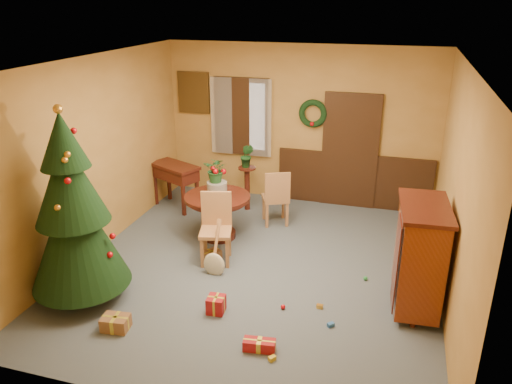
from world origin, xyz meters
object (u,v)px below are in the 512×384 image
at_px(dining_table, 218,208).
at_px(christmas_tree, 73,213).
at_px(writing_desk, 175,175).
at_px(sideboard, 419,254).
at_px(chair_near, 216,225).

relative_size(dining_table, christmas_tree, 0.41).
bearing_deg(dining_table, christmas_tree, -116.52).
height_order(christmas_tree, writing_desk, christmas_tree).
distance_m(christmas_tree, writing_desk, 3.13).
relative_size(christmas_tree, sideboard, 1.83).
relative_size(dining_table, writing_desk, 1.01).
height_order(dining_table, writing_desk, writing_desk).
bearing_deg(writing_desk, chair_near, -49.27).
height_order(dining_table, sideboard, sideboard).
relative_size(dining_table, sideboard, 0.76).
distance_m(dining_table, sideboard, 3.26).
bearing_deg(sideboard, chair_near, 170.72).
bearing_deg(dining_table, chair_near, -71.37).
relative_size(chair_near, christmas_tree, 0.41).
xyz_separation_m(dining_table, sideboard, (3.04, -1.14, 0.24)).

